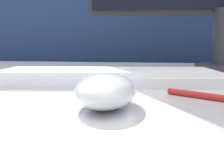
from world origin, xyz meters
The scene contains 4 objects.
partition_panel centered at (0.00, 0.69, 0.59)m, with size 5.00×0.03×1.17m.
computer_mouse_near centered at (-0.07, -0.23, 0.73)m, with size 0.07×0.13×0.04m.
keyboard centered at (-0.10, -0.04, 0.73)m, with size 0.38×0.18×0.02m.
pen centered at (0.05, -0.17, 0.72)m, with size 0.11×0.09×0.01m.
Camera 1 is at (-0.01, -0.54, 0.78)m, focal length 50.00 mm.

